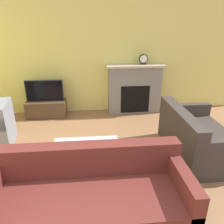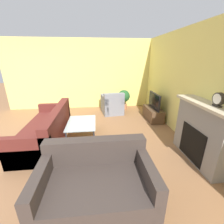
# 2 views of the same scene
# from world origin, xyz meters

# --- Properties ---
(wall_back) EXTENTS (8.22, 0.06, 2.70)m
(wall_back) POSITION_xyz_m (0.00, 4.23, 1.35)
(wall_back) COLOR #EADB72
(wall_back) RESTS_ON ground_plane
(fireplace) EXTENTS (1.41, 0.39, 1.21)m
(fireplace) POSITION_xyz_m (1.17, 4.03, 0.63)
(fireplace) COLOR gray
(fireplace) RESTS_ON ground_plane
(tv_stand) EXTENTS (0.93, 0.43, 0.40)m
(tv_stand) POSITION_xyz_m (-1.01, 3.91, 0.20)
(tv_stand) COLOR brown
(tv_stand) RESTS_ON ground_plane
(tv) EXTENTS (0.87, 0.05, 0.51)m
(tv) POSITION_xyz_m (-1.01, 3.91, 0.66)
(tv) COLOR #232328
(tv) RESTS_ON tv_stand
(couch_sectional) EXTENTS (2.22, 0.90, 0.82)m
(couch_sectional) POSITION_xyz_m (0.03, 0.75, 0.29)
(couch_sectional) COLOR #5B231E
(couch_sectional) RESTS_ON ground_plane
(couch_loveseat) EXTENTS (0.99, 1.56, 0.82)m
(couch_loveseat) POSITION_xyz_m (1.89, 1.97, 0.29)
(couch_loveseat) COLOR #3D332D
(couch_loveseat) RESTS_ON ground_plane
(coffee_table) EXTENTS (1.00, 0.71, 0.43)m
(coffee_table) POSITION_xyz_m (-0.01, 1.61, 0.39)
(coffee_table) COLOR #333338
(coffee_table) RESTS_ON ground_plane
(mantel_clock) EXTENTS (0.21, 0.07, 0.24)m
(mantel_clock) POSITION_xyz_m (1.36, 4.04, 1.34)
(mantel_clock) COLOR #28231E
(mantel_clock) RESTS_ON fireplace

